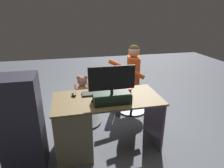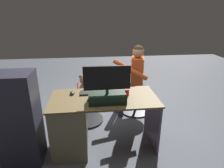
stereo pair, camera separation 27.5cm
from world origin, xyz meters
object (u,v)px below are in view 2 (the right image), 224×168
(teddy_bear, at_px, (85,86))
(visitor_chair, at_px, (136,97))
(computer_mouse, at_px, (72,93))
(desk, at_px, (77,122))
(office_chair_teddy, at_px, (86,106))
(cup, at_px, (126,92))
(tv_remote, at_px, (92,98))
(person, at_px, (133,74))
(monitor, at_px, (107,92))
(keyboard, at_px, (96,92))

(teddy_bear, distance_m, visitor_chair, 0.98)
(visitor_chair, bearing_deg, computer_mouse, 36.07)
(desk, distance_m, teddy_bear, 0.73)
(office_chair_teddy, xyz_separation_m, visitor_chair, (-0.89, -0.23, 0.01))
(visitor_chair, bearing_deg, cup, 68.05)
(computer_mouse, xyz_separation_m, office_chair_teddy, (-0.15, -0.53, -0.47))
(tv_remote, bearing_deg, person, -97.88)
(desk, height_order, cup, cup)
(desk, bearing_deg, computer_mouse, -71.35)
(computer_mouse, xyz_separation_m, person, (-0.97, -0.74, -0.02))
(desk, relative_size, person, 1.11)
(teddy_bear, relative_size, visitor_chair, 0.64)
(office_chair_teddy, height_order, visitor_chair, same)
(computer_mouse, distance_m, visitor_chair, 1.37)
(computer_mouse, bearing_deg, person, -142.64)
(tv_remote, height_order, office_chair_teddy, tv_remote)
(computer_mouse, height_order, teddy_bear, teddy_bear)
(cup, distance_m, office_chair_teddy, 0.98)
(desk, bearing_deg, visitor_chair, -137.54)
(monitor, relative_size, tv_remote, 3.57)
(visitor_chair, height_order, person, person)
(office_chair_teddy, relative_size, person, 0.47)
(cup, relative_size, person, 0.07)
(visitor_chair, bearing_deg, monitor, 59.64)
(monitor, height_order, visitor_chair, monitor)
(monitor, bearing_deg, office_chair_teddy, -70.74)
(tv_remote, bearing_deg, monitor, 179.56)
(keyboard, distance_m, office_chair_teddy, 0.72)
(computer_mouse, bearing_deg, monitor, 146.40)
(teddy_bear, bearing_deg, tv_remote, 98.07)
(office_chair_teddy, xyz_separation_m, person, (-0.82, -0.21, 0.45))
(person, bearing_deg, computer_mouse, 37.36)
(monitor, height_order, cup, monitor)
(keyboard, xyz_separation_m, tv_remote, (0.06, 0.18, -0.00))
(monitor, distance_m, computer_mouse, 0.53)
(teddy_bear, height_order, visitor_chair, teddy_bear)
(monitor, distance_m, visitor_chair, 1.34)
(desk, relative_size, office_chair_teddy, 2.37)
(cup, height_order, visitor_chair, cup)
(teddy_bear, bearing_deg, computer_mouse, 74.92)
(cup, xyz_separation_m, office_chair_teddy, (0.54, -0.64, -0.50))
(desk, xyz_separation_m, teddy_bear, (-0.10, -0.69, 0.23))
(office_chair_teddy, bearing_deg, visitor_chair, -165.56)
(monitor, xyz_separation_m, visitor_chair, (-0.61, -1.04, -0.58))
(keyboard, height_order, office_chair_teddy, keyboard)
(desk, height_order, monitor, monitor)
(desk, relative_size, visitor_chair, 2.45)
(keyboard, relative_size, teddy_bear, 1.21)
(keyboard, height_order, tv_remote, keyboard)
(cup, bearing_deg, person, -108.11)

